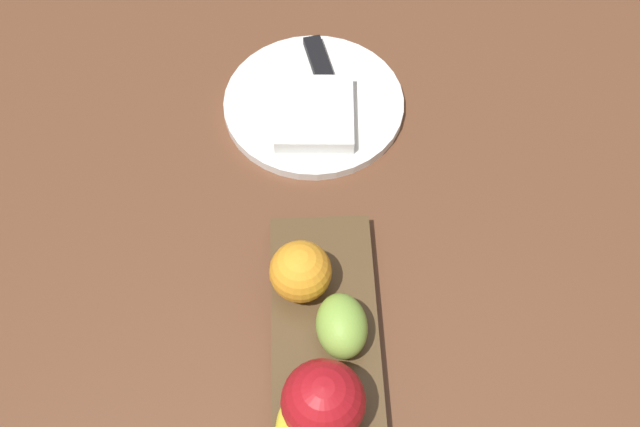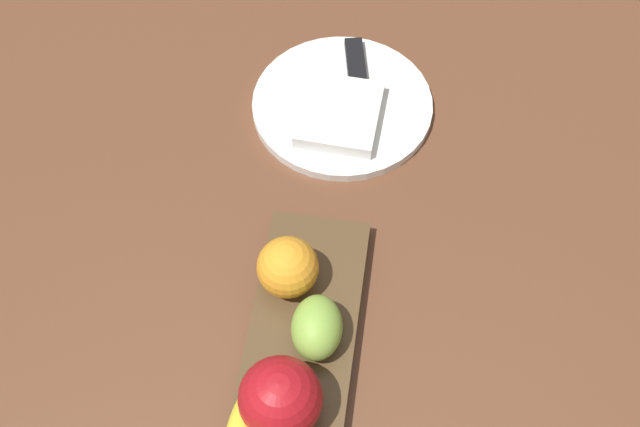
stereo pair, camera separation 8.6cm
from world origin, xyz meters
name	(u,v)px [view 2 (the right image)]	position (x,y,z in m)	size (l,w,h in m)	color
ground_plane	(306,413)	(0.00, 0.00, 0.00)	(2.40, 2.40, 0.00)	brown
fruit_tray	(292,396)	(-0.01, -0.02, 0.01)	(0.43, 0.12, 0.02)	brown
apple	(280,398)	(0.01, -0.02, 0.06)	(0.08, 0.08, 0.08)	#AA141B
orange_near_apple	(288,267)	(-0.14, -0.04, 0.06)	(0.07, 0.07, 0.07)	orange
grape_bunch	(320,328)	(-0.08, 0.00, 0.05)	(0.07, 0.05, 0.05)	#86B445
dinner_plate	(342,105)	(-0.41, -0.02, 0.01)	(0.24, 0.24, 0.01)	white
folded_napkin	(340,114)	(-0.38, -0.02, 0.02)	(0.11, 0.10, 0.02)	white
knife	(357,74)	(-0.46, 0.00, 0.02)	(0.18, 0.06, 0.01)	silver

